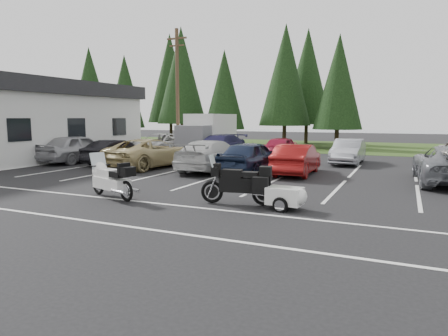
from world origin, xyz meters
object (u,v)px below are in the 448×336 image
car_near_2 (151,153)px  car_far_2 (279,148)px  building (5,120)px  car_far_1 (218,146)px  car_near_5 (297,159)px  car_far_3 (348,151)px  box_truck (205,134)px  cargo_trailer (285,198)px  car_far_0 (161,144)px  car_near_1 (116,152)px  car_near_0 (78,148)px  utility_pole (177,89)px  touring_motorcycle (111,176)px  car_near_4 (251,157)px  adventure_motorcycle (237,179)px  car_near_3 (212,155)px

car_near_2 → car_far_2: (5.13, 6.43, -0.04)m
building → car_far_1: 13.73m
car_near_5 → car_far_3: size_ratio=1.00×
box_truck → car_near_5: box_truck is taller
car_near_2 → cargo_trailer: bearing=149.9°
car_far_1 → car_far_3: car_far_1 is taller
building → car_far_0: size_ratio=2.84×
car_near_5 → car_far_0: 12.64m
building → car_near_2: (11.08, 0.05, -1.69)m
car_near_1 → car_near_2: 2.65m
car_near_0 → car_near_2: car_near_0 is taller
car_near_5 → car_far_2: 6.49m
building → car_far_1: size_ratio=2.98×
building → car_far_3: building is taller
utility_pole → touring_motorcycle: size_ratio=3.39×
utility_pole → car_near_5: (10.86, -7.45, -3.99)m
car_near_5 → touring_motorcycle: 8.95m
building → box_truck: 13.16m
car_near_0 → car_near_5: 13.04m
box_truck → touring_motorcycle: box_truck is taller
car_near_2 → touring_motorcycle: size_ratio=2.07×
cargo_trailer → car_near_4: bearing=122.0°
box_truck → adventure_motorcycle: 17.48m
car_near_3 → car_far_2: 6.50m
car_near_0 → car_far_3: (14.62, 5.87, -0.12)m
box_truck → car_near_3: 9.60m
utility_pole → car_near_0: 8.97m
car_near_4 → car_near_1: bearing=2.3°
car_near_5 → car_far_0: size_ratio=0.78×
car_near_0 → car_far_0: size_ratio=0.89×
car_far_0 → touring_motorcycle: size_ratio=2.07×
car_near_3 → car_far_3: 8.26m
car_far_2 → cargo_trailer: 13.77m
car_near_1 → car_far_2: 9.81m
building → touring_motorcycle: (14.72, -7.39, -1.72)m
car_near_5 → car_near_0: bearing=-0.4°
car_far_1 → car_far_0: bearing=-176.4°
utility_pole → car_far_1: 6.00m
car_near_4 → car_near_5: (2.11, 0.42, -0.06)m
car_far_2 → car_near_5: bearing=-65.5°
car_near_1 → touring_motorcycle: (6.25, -7.84, 0.05)m
cargo_trailer → adventure_motorcycle: bearing=-179.2°
car_far_0 → building: bearing=-136.9°
cargo_trailer → utility_pole: bearing=134.3°
car_near_0 → car_near_4: size_ratio=1.08×
car_near_3 → adventure_motorcycle: bearing=120.7°
car_far_0 → touring_motorcycle: 15.41m
car_near_1 → adventure_motorcycle: 12.53m
car_near_4 → car_near_0: bearing=4.1°
utility_pole → adventure_motorcycle: 18.58m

